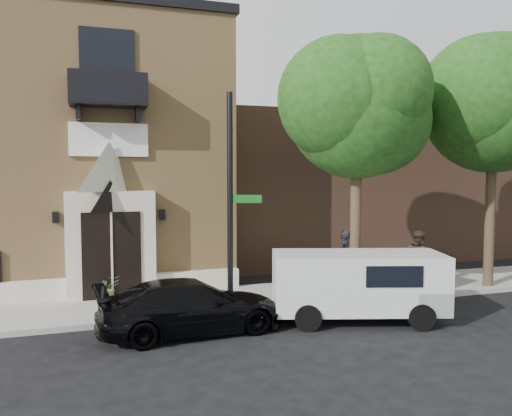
{
  "coord_description": "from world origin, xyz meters",
  "views": [
    {
      "loc": [
        -1.42,
        -12.81,
        3.89
      ],
      "look_at": [
        3.36,
        2.0,
        2.8
      ],
      "focal_mm": 35.0,
      "sensor_mm": 36.0,
      "label": 1
    }
  ],
  "objects_px": {
    "cargo_van": "(364,283)",
    "pedestrian_near": "(344,257)",
    "black_sedan": "(191,306)",
    "fire_hydrant": "(394,283)",
    "street_sign": "(231,202)",
    "dumpster": "(418,271)",
    "pedestrian_far": "(419,259)"
  },
  "relations": [
    {
      "from": "black_sedan",
      "to": "pedestrian_near",
      "type": "bearing_deg",
      "value": -66.15
    },
    {
      "from": "pedestrian_far",
      "to": "black_sedan",
      "type": "bearing_deg",
      "value": 107.54
    },
    {
      "from": "cargo_van",
      "to": "pedestrian_near",
      "type": "relative_size",
      "value": 2.58
    },
    {
      "from": "pedestrian_near",
      "to": "fire_hydrant",
      "type": "bearing_deg",
      "value": 69.57
    },
    {
      "from": "street_sign",
      "to": "pedestrian_far",
      "type": "relative_size",
      "value": 3.13
    },
    {
      "from": "pedestrian_far",
      "to": "fire_hydrant",
      "type": "bearing_deg",
      "value": 121.61
    },
    {
      "from": "black_sedan",
      "to": "pedestrian_far",
      "type": "relative_size",
      "value": 2.39
    },
    {
      "from": "street_sign",
      "to": "pedestrian_near",
      "type": "relative_size",
      "value": 3.22
    },
    {
      "from": "cargo_van",
      "to": "pedestrian_near",
      "type": "xyz_separation_m",
      "value": [
        1.29,
        3.53,
        0.06
      ]
    },
    {
      "from": "street_sign",
      "to": "pedestrian_far",
      "type": "height_order",
      "value": "street_sign"
    },
    {
      "from": "street_sign",
      "to": "fire_hydrant",
      "type": "relative_size",
      "value": 7.41
    },
    {
      "from": "black_sedan",
      "to": "street_sign",
      "type": "distance_m",
      "value": 3.04
    },
    {
      "from": "cargo_van",
      "to": "pedestrian_near",
      "type": "distance_m",
      "value": 3.75
    },
    {
      "from": "black_sedan",
      "to": "street_sign",
      "type": "xyz_separation_m",
      "value": [
        1.33,
        1.18,
        2.47
      ]
    },
    {
      "from": "black_sedan",
      "to": "fire_hydrant",
      "type": "relative_size",
      "value": 5.66
    },
    {
      "from": "cargo_van",
      "to": "pedestrian_near",
      "type": "height_order",
      "value": "pedestrian_near"
    },
    {
      "from": "cargo_van",
      "to": "dumpster",
      "type": "distance_m",
      "value": 3.8
    },
    {
      "from": "pedestrian_near",
      "to": "pedestrian_far",
      "type": "relative_size",
      "value": 0.97
    },
    {
      "from": "cargo_van",
      "to": "dumpster",
      "type": "height_order",
      "value": "cargo_van"
    },
    {
      "from": "street_sign",
      "to": "cargo_van",
      "type": "bearing_deg",
      "value": -8.78
    },
    {
      "from": "pedestrian_far",
      "to": "cargo_van",
      "type": "bearing_deg",
      "value": 128.47
    },
    {
      "from": "dumpster",
      "to": "pedestrian_far",
      "type": "distance_m",
      "value": 0.49
    },
    {
      "from": "black_sedan",
      "to": "pedestrian_near",
      "type": "distance_m",
      "value": 6.59
    },
    {
      "from": "cargo_van",
      "to": "street_sign",
      "type": "distance_m",
      "value": 4.14
    },
    {
      "from": "street_sign",
      "to": "dumpster",
      "type": "relative_size",
      "value": 3.2
    },
    {
      "from": "fire_hydrant",
      "to": "pedestrian_far",
      "type": "xyz_separation_m",
      "value": [
        1.43,
        0.75,
        0.55
      ]
    },
    {
      "from": "dumpster",
      "to": "fire_hydrant",
      "type": "bearing_deg",
      "value": -163.08
    },
    {
      "from": "cargo_van",
      "to": "pedestrian_far",
      "type": "relative_size",
      "value": 2.51
    },
    {
      "from": "cargo_van",
      "to": "street_sign",
      "type": "xyz_separation_m",
      "value": [
        -3.19,
        1.6,
        2.11
      ]
    },
    {
      "from": "black_sedan",
      "to": "pedestrian_near",
      "type": "relative_size",
      "value": 2.46
    },
    {
      "from": "black_sedan",
      "to": "cargo_van",
      "type": "xyz_separation_m",
      "value": [
        4.51,
        -0.41,
        0.35
      ]
    },
    {
      "from": "pedestrian_near",
      "to": "pedestrian_far",
      "type": "distance_m",
      "value": 2.41
    }
  ]
}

